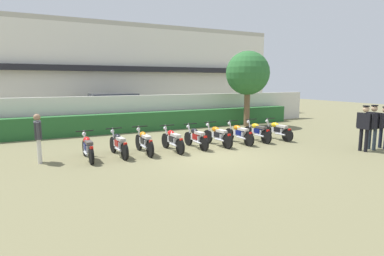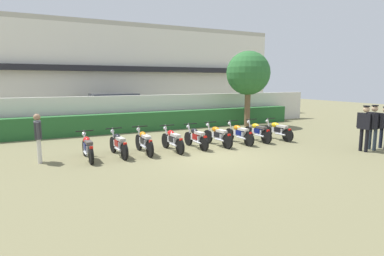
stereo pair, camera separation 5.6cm
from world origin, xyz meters
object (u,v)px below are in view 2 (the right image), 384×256
object	(u,v)px
motorcycle_in_row_4	(196,137)
motorcycle_in_row_1	(118,144)
motorcycle_in_row_3	(172,140)
inspector_person	(38,134)
officer_1	(374,123)
tree_near_inspector	(248,74)
motorcycle_in_row_2	(144,141)
motorcycle_in_row_0	(88,147)
motorcycle_in_row_5	(217,135)
officer_0	(365,124)
motorcycle_in_row_6	(239,133)
motorcycle_in_row_7	(257,132)
motorcycle_in_row_8	(277,130)
parked_car	(117,109)

from	to	relation	value
motorcycle_in_row_4	motorcycle_in_row_1	bearing A→B (deg)	86.79
motorcycle_in_row_3	inspector_person	xyz separation A→B (m)	(-4.55, 0.37, 0.50)
motorcycle_in_row_3	officer_1	bearing A→B (deg)	-116.69
tree_near_inspector	motorcycle_in_row_2	distance (m)	9.02
motorcycle_in_row_2	motorcycle_in_row_0	bearing A→B (deg)	90.94
motorcycle_in_row_5	officer_1	world-z (taller)	officer_1
motorcycle_in_row_5	officer_1	size ratio (longest dim) A/B	1.11
motorcycle_in_row_5	officer_0	bearing A→B (deg)	-132.51
motorcycle_in_row_0	motorcycle_in_row_6	size ratio (longest dim) A/B	0.99
motorcycle_in_row_7	officer_1	xyz separation A→B (m)	(2.92, -3.34, 0.59)
motorcycle_in_row_2	motorcycle_in_row_5	size ratio (longest dim) A/B	0.99
tree_near_inspector	motorcycle_in_row_8	distance (m)	5.09
motorcycle_in_row_2	inspector_person	xyz separation A→B (m)	(-3.46, 0.28, 0.49)
motorcycle_in_row_6	motorcycle_in_row_0	bearing A→B (deg)	87.08
parked_car	motorcycle_in_row_6	bearing A→B (deg)	-69.64
motorcycle_in_row_1	motorcycle_in_row_2	distance (m)	0.94
motorcycle_in_row_3	officer_1	size ratio (longest dim) A/B	1.09
tree_near_inspector	motorcycle_in_row_3	bearing A→B (deg)	-147.41
motorcycle_in_row_6	motorcycle_in_row_8	xyz separation A→B (m)	(2.05, -0.05, 0.00)
motorcycle_in_row_5	motorcycle_in_row_6	xyz separation A→B (m)	(1.07, 0.00, -0.00)
motorcycle_in_row_7	officer_0	size ratio (longest dim) A/B	1.04
motorcycle_in_row_5	motorcycle_in_row_3	bearing A→B (deg)	86.92
motorcycle_in_row_1	motorcycle_in_row_3	distance (m)	2.03
motorcycle_in_row_8	inspector_person	distance (m)	9.72
tree_near_inspector	officer_1	bearing A→B (deg)	-86.19
motorcycle_in_row_0	tree_near_inspector	bearing A→B (deg)	-67.47
motorcycle_in_row_1	motorcycle_in_row_5	distance (m)	4.06
motorcycle_in_row_1	inspector_person	xyz separation A→B (m)	(-2.52, 0.27, 0.50)
tree_near_inspector	motorcycle_in_row_0	size ratio (longest dim) A/B	2.31
motorcycle_in_row_2	officer_1	world-z (taller)	officer_1
motorcycle_in_row_0	motorcycle_in_row_7	bearing A→B (deg)	-90.21
motorcycle_in_row_4	inspector_person	world-z (taller)	inspector_person
motorcycle_in_row_2	motorcycle_in_row_6	size ratio (longest dim) A/B	1.00
officer_1	motorcycle_in_row_2	bearing A→B (deg)	-16.92
motorcycle_in_row_6	officer_0	xyz separation A→B (m)	(3.35, -3.35, 0.60)
motorcycle_in_row_0	motorcycle_in_row_1	size ratio (longest dim) A/B	0.98
tree_near_inspector	motorcycle_in_row_0	bearing A→B (deg)	-156.80
officer_1	inspector_person	bearing A→B (deg)	-11.93
motorcycle_in_row_8	motorcycle_in_row_2	bearing A→B (deg)	83.97
motorcycle_in_row_0	motorcycle_in_row_1	bearing A→B (deg)	-87.82
motorcycle_in_row_0	motorcycle_in_row_2	xyz separation A→B (m)	(1.99, 0.04, 0.01)
motorcycle_in_row_5	inspector_person	world-z (taller)	inspector_person
motorcycle_in_row_4	motorcycle_in_row_6	size ratio (longest dim) A/B	0.95
parked_car	motorcycle_in_row_1	xyz separation A→B (m)	(-1.89, -8.21, -0.49)
motorcycle_in_row_7	inspector_person	size ratio (longest dim) A/B	1.12
inspector_person	motorcycle_in_row_8	bearing A→B (deg)	-2.01
parked_car	motorcycle_in_row_5	size ratio (longest dim) A/B	2.36
tree_near_inspector	motorcycle_in_row_5	world-z (taller)	tree_near_inspector
parked_car	officer_1	bearing A→B (deg)	-59.37
officer_0	inspector_person	bearing A→B (deg)	-18.29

